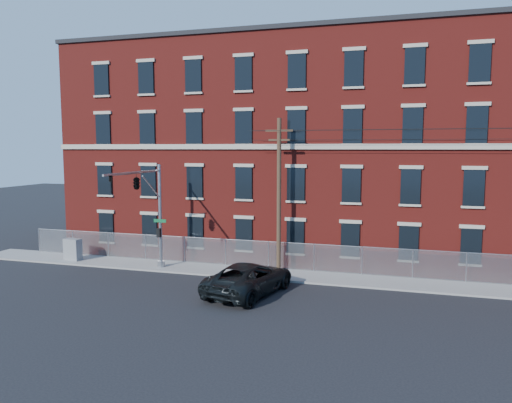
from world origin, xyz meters
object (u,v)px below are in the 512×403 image
object	(u,v)px
utility_pole_near	(279,192)
utility_cabinet	(73,249)
traffic_signal_mast	(142,193)
pickup_truck	(249,278)

from	to	relation	value
utility_pole_near	utility_cabinet	world-z (taller)	utility_pole_near
utility_pole_near	traffic_signal_mast	bearing A→B (deg)	-156.86
traffic_signal_mast	utility_cabinet	distance (m)	8.72
utility_pole_near	pickup_truck	distance (m)	6.70
pickup_truck	utility_cabinet	distance (m)	15.13
traffic_signal_mast	pickup_truck	distance (m)	8.90
utility_pole_near	utility_cabinet	xyz separation A→B (m)	(-15.09, -1.07, -4.44)
utility_pole_near	pickup_truck	world-z (taller)	utility_pole_near
traffic_signal_mast	pickup_truck	xyz separation A→B (m)	(7.52, -1.57, -4.50)
utility_cabinet	utility_pole_near	bearing A→B (deg)	11.42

